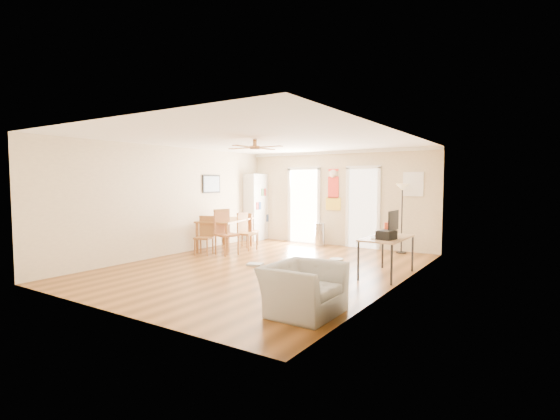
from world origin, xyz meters
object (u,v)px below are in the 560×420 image
Objects in this scene: dining_chair_near at (204,236)px; wastebasket_b at (306,280)px; dining_table at (226,234)px; bookshelf at (258,207)px; dining_chair_right_a at (248,232)px; trash_can at (320,234)px; armchair at (303,289)px; torchiere_lamp at (402,219)px; dining_chair_far at (250,229)px; dining_chair_right_b at (227,232)px; computer_desk at (387,256)px; printer at (386,235)px; wastebasket_a at (336,266)px.

dining_chair_near is 2.85× the size of wastebasket_b.
dining_table is 4.84× the size of wastebasket_b.
dining_chair_near is (0.47, -2.83, -0.53)m from bookshelf.
dining_chair_right_a is at bearing 49.34° from dining_chair_near.
trash_can is 5.89m from armchair.
torchiere_lamp is at bearing 0.94° from trash_can.
dining_table is 1.74× the size of dining_chair_far.
dining_chair_right_b is at bearing -116.01° from trash_can.
torchiere_lamp is at bearing 25.87° from dining_table.
bookshelf is at bearing 101.14° from dining_table.
computer_desk is at bearing -15.10° from dining_chair_near.
torchiere_lamp is 5.45× the size of printer.
bookshelf is at bearing 179.28° from trash_can.
printer reaches higher than wastebasket_a.
dining_chair_near is 4.53m from printer.
dining_chair_near is at bearing -120.94° from trash_can.
bookshelf is 5.10m from wastebasket_a.
computer_desk is at bearing -99.86° from dining_chair_right_a.
bookshelf is 1.16× the size of torchiere_lamp.
printer is at bearing -73.61° from computer_desk.
trash_can is at bearing 122.76° from wastebasket_a.
wastebasket_b is at bearing -93.55° from torchiere_lamp.
printer is (0.59, -2.90, -0.04)m from torchiere_lamp.
printer is at bearing -11.77° from dining_table.
trash_can is at bearing -12.68° from dining_chair_right_b.
computer_desk is 4.34× the size of printer.
dining_chair_right_b is at bearing 171.51° from wastebasket_a.
dining_table is at bearing -132.81° from trash_can.
trash_can is 0.45× the size of computer_desk.
torchiere_lamp reaches higher than armchair.
bookshelf is 2.26m from trash_can.
dining_table is at bearing 52.30° from armchair.
dining_chair_right_b is 0.56m from dining_chair_near.
dining_chair_far is 4.60m from computer_desk.
wastebasket_a is at bearing -109.68° from dining_chair_right_a.
dining_chair_far is 0.88× the size of armchair.
dining_chair_far is 4.03m from torchiere_lamp.
dining_chair_far is (-0.39, 0.62, -0.02)m from dining_chair_right_a.
dining_chair_near reaches higher than dining_table.
torchiere_lamp is 5.28× the size of wastebasket_b.
dining_chair_right_b is at bearing 53.74° from armchair.
computer_desk reaches higher than trash_can.
bookshelf reaches higher than dining_chair_near.
dining_chair_right_b is 4.70m from armchair.
dining_table is at bearing -154.13° from torchiere_lamp.
wastebasket_b is at bearing 28.72° from armchair.
armchair is at bearing -94.33° from computer_desk.
dining_chair_right_b is 3.35× the size of wastebasket_b.
dining_chair_right_a reaches higher than armchair.
computer_desk reaches higher than armchair.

